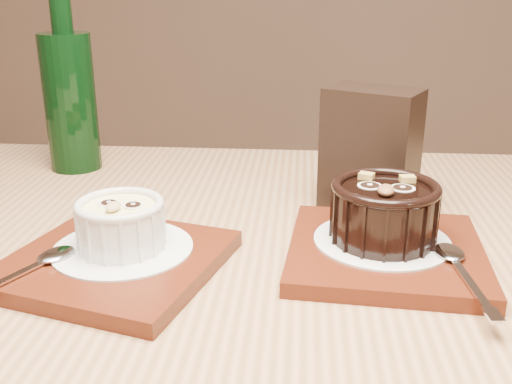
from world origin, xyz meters
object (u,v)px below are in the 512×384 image
at_px(table, 237,351).
at_px(green_bottle, 70,97).
at_px(tray_left, 115,262).
at_px(ramekin_dark, 384,209).
at_px(condiment_stand, 370,151).
at_px(tray_right, 385,252).
at_px(ramekin_white, 121,222).

xyz_separation_m(table, green_bottle, (-0.28, 0.26, 0.19)).
bearing_deg(tray_left, ramekin_dark, 16.29).
bearing_deg(tray_left, condiment_stand, 39.85).
xyz_separation_m(tray_left, ramekin_dark, (0.24, 0.07, 0.04)).
xyz_separation_m(tray_left, condiment_stand, (0.23, 0.19, 0.06)).
relative_size(tray_right, condiment_stand, 1.29).
height_order(ramekin_white, tray_right, ramekin_white).
distance_m(condiment_stand, green_bottle, 0.41).
xyz_separation_m(condiment_stand, green_bottle, (-0.40, 0.09, 0.03)).
height_order(ramekin_white, green_bottle, green_bottle).
distance_m(ramekin_white, tray_right, 0.25).
distance_m(table, tray_right, 0.17).
height_order(tray_left, tray_right, same).
bearing_deg(ramekin_white, tray_left, -101.94).
bearing_deg(ramekin_dark, table, -156.26).
height_order(table, ramekin_white, ramekin_white).
relative_size(tray_right, green_bottle, 0.70).
bearing_deg(ramekin_dark, green_bottle, 155.83).
relative_size(ramekin_white, tray_right, 0.45).
height_order(table, green_bottle, green_bottle).
bearing_deg(tray_right, condiment_stand, 97.51).
bearing_deg(ramekin_white, green_bottle, 126.45).
relative_size(table, ramekin_dark, 12.48).
xyz_separation_m(tray_left, ramekin_white, (0.00, 0.01, 0.03)).
height_order(ramekin_dark, condiment_stand, condiment_stand).
distance_m(tray_left, ramekin_dark, 0.26).
distance_m(ramekin_white, condiment_stand, 0.29).
distance_m(table, condiment_stand, 0.26).
xyz_separation_m(tray_right, ramekin_dark, (-0.00, 0.01, 0.04)).
bearing_deg(table, ramekin_white, -175.62).
bearing_deg(green_bottle, ramekin_white, -57.17).
distance_m(tray_left, ramekin_white, 0.04).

